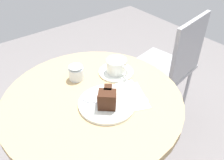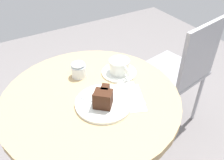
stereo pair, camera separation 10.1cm
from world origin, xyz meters
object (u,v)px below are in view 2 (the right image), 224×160
Objects in this scene: coffee_cup at (120,66)px; fork at (92,102)px; saucer at (119,72)px; cake_plate at (104,103)px; cake_slice at (103,98)px; sugar_pot at (79,69)px; napkin at (122,97)px; teaspoon at (130,72)px; cafe_chair at (183,68)px.

fork is at bearing -59.27° from coffee_cup.
saucer is at bearing 174.21° from coffee_cup.
cake_plate is 0.04m from cake_slice.
fork is (-0.02, -0.04, 0.01)m from cake_plate.
coffee_cup is 0.56× the size of cake_plate.
coffee_cup is 0.19m from sugar_pot.
fork is (0.12, -0.21, -0.03)m from coffee_cup.
sugar_pot reaches higher than napkin.
fork reaches higher than teaspoon.
cafe_chair is (-0.12, 0.51, -0.23)m from teaspoon.
fork is (0.10, -0.25, 0.00)m from teaspoon.
coffee_cup is 0.06m from teaspoon.
cake_slice is at bearing -49.72° from teaspoon.
saucer is at bearing 66.30° from sugar_pot.
sugar_pot reaches higher than cake_plate.
cafe_chair is at bearing -96.41° from fork.
fork is 0.63× the size of napkin.
teaspoon is 0.26m from fork.
sugar_pot is (-0.08, -0.17, 0.03)m from saucer.
cake_slice is 0.24m from sugar_pot.
coffee_cup is at bearing -81.53° from fork.
cake_plate is 0.23m from sugar_pot.
cake_plate is 0.08m from napkin.
teaspoon is 0.79× the size of fork.
cake_plate is at bearing -93.03° from napkin.
cake_plate is 2.29× the size of cake_slice.
teaspoon reaches higher than napkin.
fork is 0.82m from cafe_chair.
fork is (0.13, -0.21, 0.01)m from saucer.
cake_plate is 0.05m from fork.
fork is 0.13m from napkin.
teaspoon is 1.11× the size of cake_slice.
coffee_cup is 1.28× the size of cake_slice.
cafe_chair reaches higher than fork.
teaspoon is at bearing 119.85° from cake_plate.
napkin is (-0.01, 0.09, -0.04)m from cake_slice.
saucer is 1.15× the size of fork.
napkin is at bearing -35.85° from teaspoon.
cake_plate is 1.62× the size of fork.
cake_slice is (0.16, -0.17, 0.00)m from coffee_cup.
cake_slice is (0.01, -0.01, 0.04)m from cake_plate.
cake_plate is (0.15, -0.17, 0.00)m from saucer.
fork is at bearing -118.35° from cake_plate.
saucer is 0.17m from napkin.
saucer is 0.71× the size of cake_plate.
fork reaches higher than napkin.
cake_slice is at bearing -158.72° from fork.
napkin is (0.00, 0.08, -0.00)m from cake_plate.
napkin is at bearing 94.96° from cake_slice.
cake_slice is at bearing -32.58° from cake_plate.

